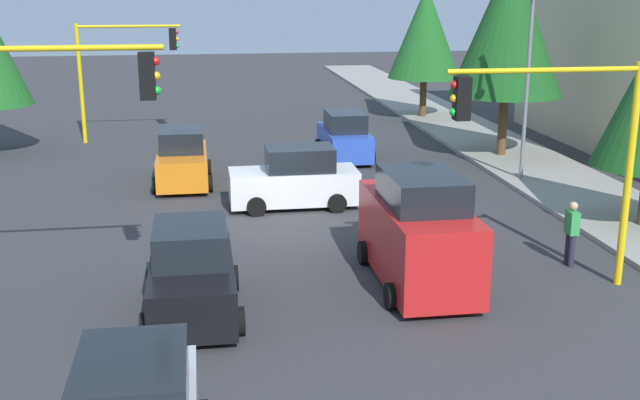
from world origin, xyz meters
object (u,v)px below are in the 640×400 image
Objects in this scene: traffic_signal_far_right at (122,58)px; delivery_van_red at (418,232)px; car_white at (295,180)px; car_orange at (182,159)px; tree_roadside_far at (425,32)px; tree_roadside_mid at (509,24)px; traffic_signal_near_left at (557,132)px; car_black at (192,274)px; pedestrian_crossing at (571,232)px; traffic_signal_near_right at (31,128)px; car_blue at (344,137)px; street_lamp_curbside at (533,63)px.

traffic_signal_far_right reaches higher than delivery_van_red.
car_white is at bearing 27.64° from traffic_signal_far_right.
car_white is at bearing 45.25° from car_orange.
tree_roadside_far reaches higher than traffic_signal_far_right.
tree_roadside_mid reaches higher than car_white.
traffic_signal_near_left reaches higher than car_black.
pedestrian_crossing is at bearing 137.57° from traffic_signal_near_left.
car_white is (-7.18, -2.08, -0.38)m from delivery_van_red.
pedestrian_crossing is at bearing -6.50° from tree_roadside_far.
traffic_signal_near_left is 3.13× the size of pedestrian_crossing.
traffic_signal_near_right is 4.51m from car_black.
car_black is at bearing 8.46° from traffic_signal_far_right.
car_white is (6.84, -2.90, 0.00)m from car_blue.
car_white is at bearing 158.08° from car_black.
traffic_signal_near_left is 1.30× the size of car_blue.
pedestrian_crossing is at bearing 99.30° from car_black.
traffic_signal_near_right is at bearing -57.24° from street_lamp_curbside.
pedestrian_crossing is at bearing 14.14° from car_blue.
street_lamp_curbside is (-9.61, 3.56, 0.57)m from traffic_signal_near_left.
car_black is 11.78m from car_orange.
traffic_signal_far_right is 15.68m from tree_roadside_far.
car_white reaches higher than pedestrian_crossing.
traffic_signal_far_right is at bearing -171.54° from car_black.
tree_roadside_mid reaches higher than car_black.
car_orange is at bearing 166.75° from traffic_signal_near_right.
traffic_signal_near_left is 14.76m from car_orange.
street_lamp_curbside reaches higher than car_blue.
traffic_signal_near_left is at bearing -9.14° from tree_roadside_far.
traffic_signal_far_right is at bearing -119.34° from car_blue.
delivery_van_red reaches higher than car_black.
tree_roadside_mid is at bearing 2.86° from tree_roadside_far.
car_black is (24.16, -12.14, -3.66)m from tree_roadside_far.
tree_roadside_mid reaches higher than delivery_van_red.
traffic_signal_near_right is at bearing -38.56° from car_white.
street_lamp_curbside reaches higher than car_black.
tree_roadside_far is 17.98m from car_orange.
street_lamp_curbside is 1.46× the size of delivery_van_red.
street_lamp_curbside is 1.71× the size of car_blue.
traffic_signal_near_right is 3.48× the size of pedestrian_crossing.
traffic_signal_far_right is at bearing -162.52° from car_orange.
car_orange is (-10.79, -5.72, -0.38)m from delivery_van_red.
traffic_signal_near_left is 10.26m from street_lamp_curbside.
pedestrian_crossing is (-1.40, 12.66, -3.27)m from traffic_signal_near_right.
tree_roadside_far is 23.03m from pedestrian_crossing.
traffic_signal_near_left reaches higher than car_white.
pedestrian_crossing is (-1.57, 9.57, 0.01)m from car_black.
car_black is 0.98× the size of car_orange.
car_black is at bearing -26.68° from tree_roadside_far.
car_orange is (-3.61, -3.64, 0.00)m from car_white.
traffic_signal_far_right is 1.32× the size of car_black.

